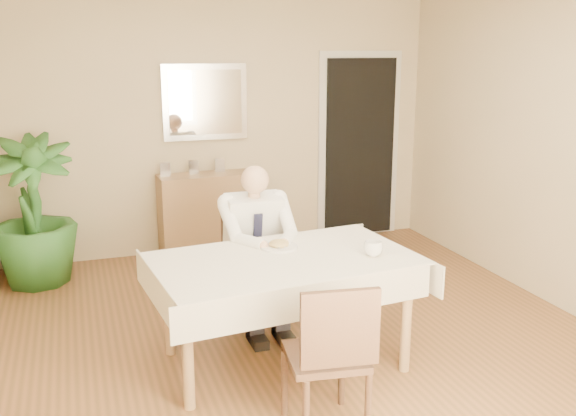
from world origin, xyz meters
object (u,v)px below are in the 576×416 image
object	(u,v)px
chair_near	(331,351)
seated_man	(259,241)
potted_palm	(32,211)
coffee_mug	(373,248)
dining_table	(284,270)
sideboard	(212,214)
chair_far	(250,258)

from	to	relation	value
chair_near	seated_man	world-z (taller)	seated_man
seated_man	potted_palm	distance (m)	2.27
chair_near	seated_man	xyz separation A→B (m)	(0.02, 1.47, 0.19)
seated_man	coffee_mug	distance (m)	0.95
dining_table	potted_palm	bearing A→B (deg)	121.48
coffee_mug	dining_table	bearing A→B (deg)	165.19
seated_man	potted_palm	xyz separation A→B (m)	(-1.65, 1.56, -0.02)
chair_near	seated_man	distance (m)	1.48
potted_palm	sideboard	bearing A→B (deg)	10.99
coffee_mug	potted_palm	xyz separation A→B (m)	(-2.22, 2.30, -0.13)
dining_table	coffee_mug	xyz separation A→B (m)	(0.57, -0.15, 0.13)
coffee_mug	potted_palm	bearing A→B (deg)	133.94
sideboard	seated_man	bearing A→B (deg)	-93.70
dining_table	chair_far	distance (m)	0.90
chair_far	coffee_mug	world-z (taller)	coffee_mug
sideboard	chair_far	bearing A→B (deg)	-93.88
dining_table	sideboard	distance (m)	2.49
seated_man	chair_near	bearing A→B (deg)	-90.88
chair_far	seated_man	distance (m)	0.36
chair_far	potted_palm	size ratio (longest dim) A/B	0.62
chair_near	potted_palm	xyz separation A→B (m)	(-1.63, 3.03, 0.17)
chair_far	chair_near	xyz separation A→B (m)	(-0.02, -1.75, 0.04)
chair_far	sideboard	size ratio (longest dim) A/B	0.79
dining_table	seated_man	bearing A→B (deg)	84.03
seated_man	coffee_mug	world-z (taller)	seated_man
chair_near	chair_far	bearing A→B (deg)	96.91
dining_table	chair_near	xyz separation A→B (m)	(-0.02, -0.88, -0.16)
chair_near	seated_man	bearing A→B (deg)	96.77
chair_far	potted_palm	xyz separation A→B (m)	(-1.65, 1.28, 0.21)
chair_far	coffee_mug	bearing A→B (deg)	-56.12
dining_table	chair_far	size ratio (longest dim) A/B	2.18
seated_man	coffee_mug	xyz separation A→B (m)	(0.57, -0.74, 0.11)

